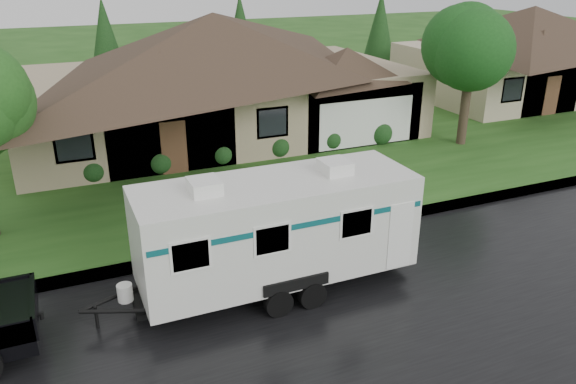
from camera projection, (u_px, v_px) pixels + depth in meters
The scene contains 9 objects.
ground at pixel (298, 279), 15.05m from camera, with size 140.00×140.00×0.00m, color #224C17.
road at pixel (332, 319), 13.35m from camera, with size 140.00×8.00×0.01m, color black.
curb at pixel (267, 241), 16.93m from camera, with size 140.00×0.50×0.15m, color gray.
lawn at pixel (174, 132), 27.76m from camera, with size 140.00×26.00×0.15m, color #224C17.
house_main at pixel (222, 61), 26.27m from camera, with size 19.44×10.80×6.90m.
house_neighbor at pixel (535, 43), 34.10m from camera, with size 15.12×9.72×6.45m.
tree_right_green at pixel (472, 48), 24.16m from camera, with size 3.74×3.74×6.19m.
shrub_row at pixel (250, 149), 23.43m from camera, with size 13.60×1.00×1.00m.
travel_trailer at pixel (277, 227), 14.02m from camera, with size 7.33×2.58×3.29m.
Camera 1 is at (-5.38, -11.86, 7.90)m, focal length 35.00 mm.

